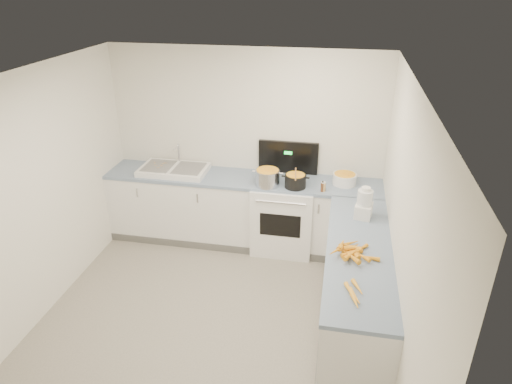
% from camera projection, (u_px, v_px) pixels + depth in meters
% --- Properties ---
extents(floor, '(3.50, 4.00, 0.00)m').
position_uv_depth(floor, '(207.00, 328.00, 4.67)').
color(floor, gray).
rests_on(floor, ground).
extents(ceiling, '(3.50, 4.00, 0.00)m').
position_uv_depth(ceiling, '(192.00, 83.00, 3.58)').
color(ceiling, silver).
rests_on(ceiling, ground).
extents(wall_back, '(3.50, 0.00, 2.50)m').
position_uv_depth(wall_back, '(246.00, 146.00, 5.89)').
color(wall_back, silver).
rests_on(wall_back, ground).
extents(wall_left, '(0.00, 4.00, 2.50)m').
position_uv_depth(wall_left, '(27.00, 204.00, 4.42)').
color(wall_left, silver).
rests_on(wall_left, ground).
extents(wall_right, '(0.00, 4.00, 2.50)m').
position_uv_depth(wall_right, '(400.00, 241.00, 3.83)').
color(wall_right, silver).
rests_on(wall_right, ground).
extents(counter_back, '(3.50, 0.62, 0.94)m').
position_uv_depth(counter_back, '(242.00, 210.00, 5.97)').
color(counter_back, white).
rests_on(counter_back, ground).
extents(counter_right, '(0.62, 2.20, 0.94)m').
position_uv_depth(counter_right, '(355.00, 289.00, 4.48)').
color(counter_right, white).
rests_on(counter_right, ground).
extents(stove, '(0.76, 0.65, 1.36)m').
position_uv_depth(stove, '(284.00, 214.00, 5.86)').
color(stove, white).
rests_on(stove, ground).
extents(sink, '(0.86, 0.52, 0.31)m').
position_uv_depth(sink, '(174.00, 169.00, 5.90)').
color(sink, white).
rests_on(sink, counter_back).
extents(steel_pot, '(0.35, 0.35, 0.22)m').
position_uv_depth(steel_pot, '(267.00, 178.00, 5.52)').
color(steel_pot, silver).
rests_on(steel_pot, stove).
extents(black_pot, '(0.31, 0.31, 0.18)m').
position_uv_depth(black_pot, '(295.00, 182.00, 5.48)').
color(black_pot, black).
rests_on(black_pot, stove).
extents(wooden_spoon, '(0.05, 0.37, 0.02)m').
position_uv_depth(wooden_spoon, '(296.00, 174.00, 5.43)').
color(wooden_spoon, '#AD7A47').
rests_on(wooden_spoon, black_pot).
extents(mixing_bowl, '(0.33, 0.33, 0.13)m').
position_uv_depth(mixing_bowl, '(344.00, 179.00, 5.56)').
color(mixing_bowl, white).
rests_on(mixing_bowl, counter_back).
extents(extract_bottle, '(0.04, 0.04, 0.11)m').
position_uv_depth(extract_bottle, '(322.00, 187.00, 5.38)').
color(extract_bottle, '#593319').
rests_on(extract_bottle, counter_back).
extents(spice_jar, '(0.06, 0.06, 0.10)m').
position_uv_depth(spice_jar, '(323.00, 187.00, 5.39)').
color(spice_jar, '#E5B266').
rests_on(spice_jar, counter_back).
extents(food_processor, '(0.20, 0.23, 0.35)m').
position_uv_depth(food_processor, '(364.00, 204.00, 4.78)').
color(food_processor, white).
rests_on(food_processor, counter_right).
extents(carrot_pile, '(0.46, 0.44, 0.09)m').
position_uv_depth(carrot_pile, '(352.00, 251.00, 4.18)').
color(carrot_pile, '#F7A11E').
rests_on(carrot_pile, counter_right).
extents(peeled_carrots, '(0.17, 0.36, 0.04)m').
position_uv_depth(peeled_carrots, '(354.00, 293.00, 3.66)').
color(peeled_carrots, '#FFA926').
rests_on(peeled_carrots, counter_right).
extents(peelings, '(0.19, 0.25, 0.01)m').
position_uv_depth(peelings, '(158.00, 166.00, 5.91)').
color(peelings, tan).
rests_on(peelings, sink).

